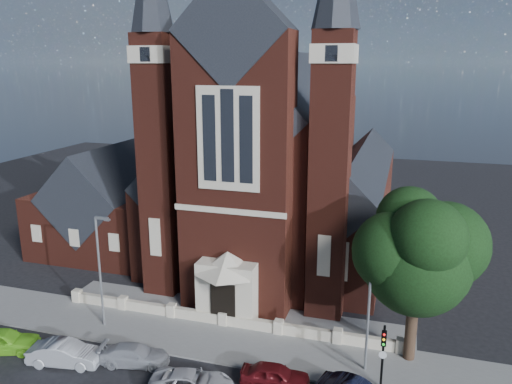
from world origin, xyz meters
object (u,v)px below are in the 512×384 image
car_silver_a (65,353)px  car_white_suv (192,383)px  street_lamp_left (100,265)px  traffic_signal (383,349)px  street_tree (419,257)px  street_lamp_right (371,301)px  parish_hall (112,208)px  car_lime_van (3,341)px  church (282,167)px  car_dark_red (275,376)px  car_silver_b (135,355)px

car_silver_a → car_white_suv: 8.55m
street_lamp_left → traffic_signal: 19.08m
street_tree → street_lamp_right: (-2.51, -1.71, -2.36)m
parish_hall → car_lime_van: 19.28m
car_lime_van → street_tree: bearing=-95.4°
traffic_signal → street_lamp_right: bearing=120.0°
car_silver_a → church: bearing=-28.1°
car_lime_van → street_lamp_right: bearing=-98.0°
parish_hall → car_lime_van: (3.65, -18.65, -3.25)m
church → street_lamp_right: (10.09, -18.94, -3.59)m
parish_hall → street_lamp_left: (8.09, -14.00, 0.59)m
car_dark_red → church: bearing=7.8°
car_dark_red → street_lamp_right: bearing=-64.2°
street_tree → street_lamp_left: size_ratio=1.32×
parish_hall → car_dark_red: (21.20, -16.98, -3.33)m
church → car_lime_van: bearing=-117.6°
church → street_lamp_right: 21.76m
street_tree → car_lime_van: 26.47m
parish_hall → car_silver_a: bearing=-65.8°
traffic_signal → parish_hall: bearing=150.0°
parish_hall → street_lamp_right: (26.09, -14.00, 0.59)m
street_lamp_left → car_silver_b: size_ratio=1.89×
car_lime_van → car_dark_red: size_ratio=1.13×
traffic_signal → car_lime_van: bearing=-172.5°
car_white_suv → street_tree: bearing=-70.3°
street_tree → car_dark_red: 10.78m
car_silver_a → car_white_suv: bearing=-102.4°
car_silver_b → street_lamp_left: bearing=40.3°
parish_hall → car_silver_a: 20.72m
church → parish_hall: (-16.00, -4.94, -4.17)m
parish_hall → traffic_signal: (27.00, -15.57, -1.43)m
church → car_white_suv: (0.93, -23.93, -7.54)m
traffic_signal → car_silver_a: traffic_signal is taller
church → street_lamp_left: bearing=-112.7°
church → car_silver_b: church is taller
street_tree → traffic_signal: bearing=-115.9°
parish_hall → car_silver_a: parish_hall is taller
street_lamp_right → car_silver_b: bearing=-166.0°
car_lime_van → car_silver_b: car_lime_van is taller
car_silver_a → car_silver_b: bearing=-83.0°
car_silver_b → street_lamp_right: bearing=-87.5°
church → traffic_signal: church is taller
street_tree → street_lamp_right: 3.84m
street_lamp_right → parish_hall: bearing=151.8°
parish_hall → car_dark_red: 27.37m
car_silver_a → car_dark_red: (12.82, 1.68, -0.06)m
street_lamp_right → car_dark_red: bearing=-148.6°
church → street_tree: bearing=-53.8°
car_silver_b → car_dark_red: car_dark_red is taller
car_lime_van → car_white_suv: size_ratio=0.96×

